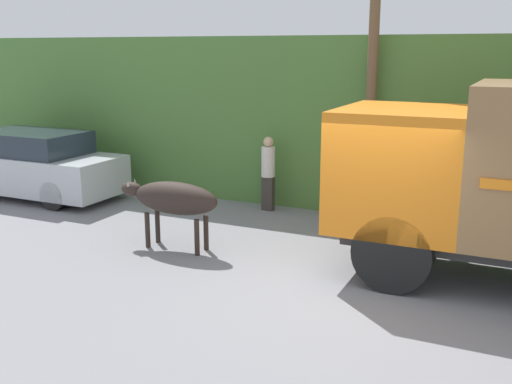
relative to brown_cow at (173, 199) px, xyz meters
name	(u,v)px	position (x,y,z in m)	size (l,w,h in m)	color
ground_plane	(362,290)	(3.62, -0.45, -0.93)	(60.00, 60.00, 0.00)	gray
hillside_embankment	(443,115)	(3.62, 6.93, 0.98)	(32.00, 6.74, 3.82)	#4C7A38
building_backdrop	(176,131)	(-3.12, 5.02, 0.42)	(6.08, 2.70, 2.67)	#99ADB7
brown_cow	(173,199)	(0.00, 0.00, 0.00)	(2.01, 0.59, 1.24)	#2D231E
parked_suv	(30,165)	(-5.34, 1.87, -0.15)	(4.73, 1.77, 1.61)	silver
pedestrian_on_hill	(268,170)	(0.47, 3.13, 0.00)	(0.31, 0.31, 1.67)	#38332D
utility_pole	(373,57)	(2.67, 3.32, 2.45)	(0.90, 0.21, 6.51)	brown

